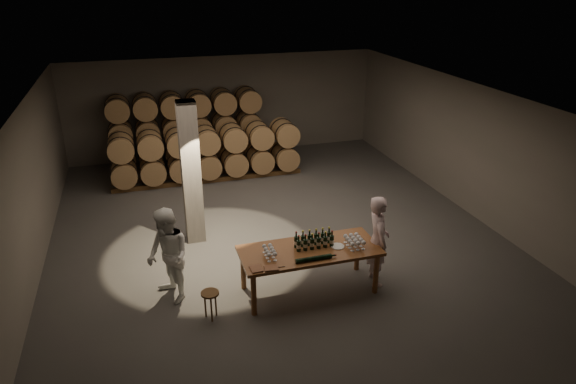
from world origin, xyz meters
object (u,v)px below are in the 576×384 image
object	(u,v)px
bottle_cluster	(314,241)
person_woman	(168,256)
tasting_table	(310,254)
plate	(338,246)
person_man	(378,240)
notebook_near	(271,268)
stool	(210,297)

from	to	relation	value
bottle_cluster	person_woman	world-z (taller)	person_woman
tasting_table	plate	bearing A→B (deg)	-6.68
bottle_cluster	person_woman	bearing A→B (deg)	170.87
plate	person_man	size ratio (longest dim) A/B	0.14
plate	person_man	world-z (taller)	person_man
tasting_table	plate	world-z (taller)	plate
notebook_near	person_man	world-z (taller)	person_man
plate	stool	world-z (taller)	plate
bottle_cluster	person_woman	distance (m)	2.68
notebook_near	person_man	distance (m)	2.24
bottle_cluster	plate	world-z (taller)	bottle_cluster
plate	notebook_near	bearing A→B (deg)	-164.40
notebook_near	person_woman	world-z (taller)	person_woman
notebook_near	person_woman	distance (m)	1.92
tasting_table	notebook_near	size ratio (longest dim) A/B	10.83
tasting_table	person_woman	size ratio (longest dim) A/B	1.43
bottle_cluster	plate	xyz separation A→B (m)	(0.42, -0.13, -0.11)
tasting_table	person_woman	xyz separation A→B (m)	(-2.53, 0.49, 0.11)
plate	stool	xyz separation A→B (m)	(-2.46, -0.24, -0.47)
stool	person_woman	xyz separation A→B (m)	(-0.61, 0.80, 0.47)
person_woman	notebook_near	bearing A→B (deg)	39.64
stool	person_woman	size ratio (longest dim) A/B	0.29
notebook_near	bottle_cluster	bearing A→B (deg)	34.67
plate	stool	distance (m)	2.51
person_man	person_woman	bearing A→B (deg)	93.05
tasting_table	person_woman	bearing A→B (deg)	169.04
stool	person_woman	world-z (taller)	person_woman
bottle_cluster	notebook_near	xyz separation A→B (m)	(-0.96, -0.52, -0.10)
person_woman	stool	bearing A→B (deg)	16.27
person_man	stool	bearing A→B (deg)	105.38
notebook_near	tasting_table	bearing A→B (deg)	34.19
stool	notebook_near	bearing A→B (deg)	-7.65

